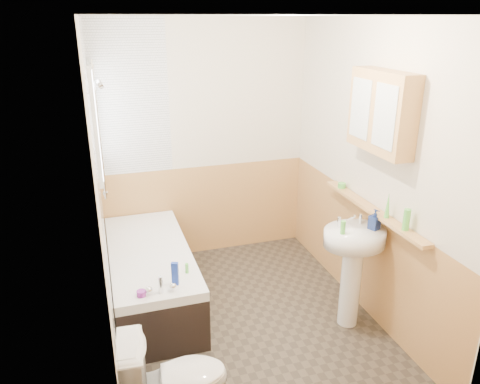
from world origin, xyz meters
name	(u,v)px	position (x,y,z in m)	size (l,w,h in m)	color
floor	(245,321)	(0.00, 0.00, 0.00)	(2.80, 2.80, 0.00)	#2F2921
ceiling	(247,15)	(0.00, 0.00, 2.50)	(2.80, 2.80, 0.00)	white
wall_back	(204,143)	(0.00, 1.41, 1.25)	(2.20, 0.02, 2.50)	beige
wall_front	(331,276)	(0.00, -1.41, 1.25)	(2.20, 0.02, 2.50)	beige
wall_left	(98,202)	(-1.11, 0.00, 1.25)	(0.02, 2.80, 2.50)	beige
wall_right	(370,173)	(1.11, 0.00, 1.25)	(0.02, 2.80, 2.50)	beige
wainscot_right	(360,252)	(1.09, 0.00, 0.50)	(0.01, 2.80, 1.00)	tan
wainscot_back	(206,209)	(0.00, 1.39, 0.50)	(2.20, 0.01, 1.00)	tan
tile_cladding_left	(101,202)	(-1.09, 0.00, 1.25)	(0.01, 2.80, 2.50)	white
tile_return_back	(130,99)	(-0.73, 1.39, 1.75)	(0.75, 0.01, 1.50)	white
window	(96,120)	(-1.06, 0.95, 1.65)	(0.03, 0.79, 0.99)	white
bathtub	(151,275)	(-0.73, 0.54, 0.28)	(0.70, 1.67, 0.68)	black
shower_riser	(99,120)	(-1.04, 0.68, 1.70)	(0.10, 0.08, 1.17)	silver
toilet	(175,381)	(-0.76, -0.90, 0.33)	(0.38, 0.68, 0.67)	white
sink	(353,258)	(0.84, -0.28, 0.63)	(0.52, 0.42, 1.00)	white
pine_shelf	(372,210)	(1.04, -0.19, 1.00)	(0.10, 1.41, 0.03)	tan
medicine_cabinet	(382,112)	(1.01, -0.21, 1.82)	(0.17, 0.68, 0.62)	tan
foam_can	(406,220)	(1.04, -0.63, 1.09)	(0.05, 0.05, 0.16)	#59C647
green_bottle	(388,205)	(1.04, -0.39, 1.12)	(0.04, 0.04, 0.21)	#59C647
black_jar	(342,185)	(1.04, 0.33, 1.03)	(0.07, 0.07, 0.05)	#59C647
soap_bottle	(374,225)	(0.99, -0.32, 0.93)	(0.08, 0.17, 0.08)	navy
clear_bottle	(343,227)	(0.70, -0.32, 0.94)	(0.04, 0.04, 0.11)	#59C647
blue_gel	(175,274)	(-0.60, -0.11, 0.64)	(0.05, 0.03, 0.19)	#19339E
cream_jar	(141,293)	(-0.88, -0.19, 0.56)	(0.07, 0.07, 0.04)	purple
orange_bottle	(187,268)	(-0.49, 0.04, 0.58)	(0.03, 0.03, 0.08)	#59C647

